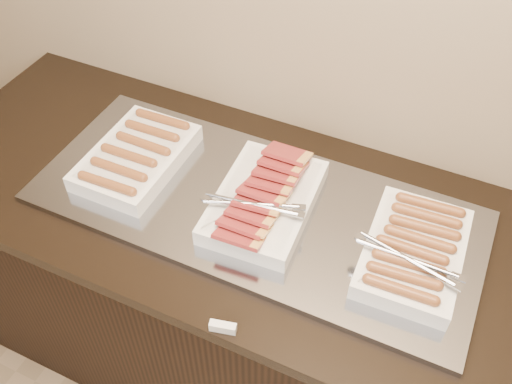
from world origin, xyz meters
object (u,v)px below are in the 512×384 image
Objects in this scene: counter at (263,303)px; dish_right at (413,252)px; warming_tray at (254,207)px; dish_left at (137,156)px; dish_center at (264,200)px.

counter is 0.64m from dish_right.
dish_left is (-0.37, 0.00, 0.04)m from warming_tray.
dish_left is (-0.40, 0.00, 0.50)m from counter.
dish_center reaches higher than dish_right.
dish_right reaches higher than warming_tray.
counter is 5.90× the size of dish_left.
warming_tray is at bearing 180.00° from counter.
dish_right reaches higher than counter.
counter is 5.37× the size of dish_center.
counter is at bearing 0.00° from warming_tray.
dish_right reaches higher than dish_left.
warming_tray is 3.43× the size of dish_right.
dish_left is at bearing 175.96° from dish_center.
dish_center is at bearing -0.65° from dish_left.
dish_right is (0.40, -0.00, -0.00)m from dish_center.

